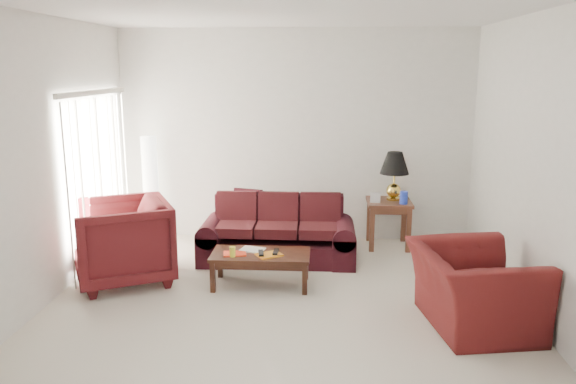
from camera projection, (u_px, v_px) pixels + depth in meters
The scene contains 19 objects.
floor at pixel (283, 307), 5.89m from camera, with size 5.00×5.00×0.00m, color beige.
blinds at pixel (99, 179), 7.07m from camera, with size 0.10×2.00×2.16m, color silver.
sofa at pixel (277, 230), 7.23m from camera, with size 1.99×0.86×0.82m, color black, non-canonical shape.
throw_pillow at pixel (247, 203), 7.66m from camera, with size 0.39×0.11×0.39m, color black.
end_table at pixel (388, 224), 7.83m from camera, with size 0.60×0.60×0.66m, color #52341C, non-canonical shape.
table_lamp at pixel (394, 176), 7.75m from camera, with size 0.40×0.40×0.67m, color gold, non-canonical shape.
clock at pixel (375, 198), 7.65m from camera, with size 0.14×0.05×0.14m, color silver.
blue_canister at pixel (404, 198), 7.57m from camera, with size 0.11×0.11×0.17m, color #182CA0.
picture_frame at pixel (378, 193), 7.91m from camera, with size 0.12×0.02×0.15m, color silver.
floor_lamp at pixel (151, 189), 7.95m from camera, with size 0.25×0.25×1.55m, color white, non-canonical shape.
armchair_left at pixel (122, 241), 6.50m from camera, with size 1.04×1.07×0.98m, color #430F12.
armchair_right at pixel (473, 289), 5.38m from camera, with size 1.18×1.03×0.77m, color #481010.
coffee_table at pixel (261, 269), 6.44m from camera, with size 1.12×0.56×0.39m, color black, non-canonical shape.
magazine_red at pixel (235, 254), 6.35m from camera, with size 0.25×0.19×0.01m, color red.
magazine_white at pixel (252, 250), 6.49m from camera, with size 0.27×0.20×0.02m, color white.
magazine_orange at pixel (269, 255), 6.31m from camera, with size 0.27×0.20×0.02m, color orange.
remote_a at pixel (261, 253), 6.30m from camera, with size 0.06×0.19×0.02m, color black.
remote_b at pixel (276, 252), 6.35m from camera, with size 0.06×0.19×0.02m, color black.
yellow_glass at pixel (233, 252), 6.26m from camera, with size 0.07×0.07×0.12m, color #CED22E.
Camera 1 is at (0.40, -5.48, 2.46)m, focal length 35.00 mm.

